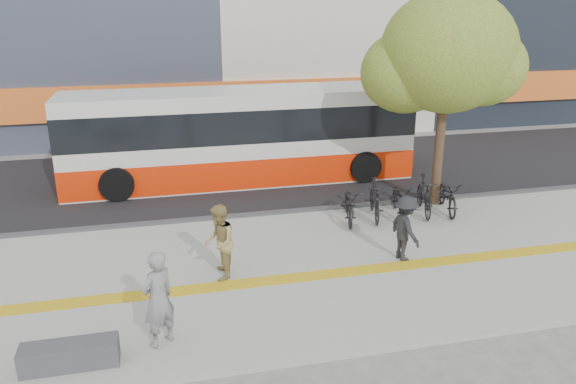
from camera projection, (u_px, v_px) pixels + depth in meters
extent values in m
plane|color=#60605B|center=(216.00, 315.00, 11.20)|extent=(120.00, 120.00, 0.00)
cube|color=slate|center=(209.00, 279.00, 12.57)|extent=(40.00, 7.00, 0.08)
cube|color=#C39217|center=(211.00, 287.00, 12.10)|extent=(40.00, 0.45, 0.01)
cube|color=black|center=(187.00, 180.00, 19.47)|extent=(40.00, 8.00, 0.06)
cube|color=#343336|center=(196.00, 221.00, 15.78)|extent=(40.00, 0.25, 0.14)
cube|color=orange|center=(223.00, 98.00, 23.91)|extent=(19.00, 0.50, 1.40)
cube|color=#343336|center=(70.00, 355.00, 9.43)|extent=(1.60, 0.45, 0.45)
cylinder|color=#362718|center=(438.00, 153.00, 16.56)|extent=(0.28, 0.28, 3.20)
ellipsoid|color=#426C24|center=(448.00, 52.00, 15.61)|extent=(3.80, 3.80, 3.42)
ellipsoid|color=#426C24|center=(405.00, 72.00, 16.04)|extent=(2.60, 2.60, 2.34)
ellipsoid|color=#426C24|center=(483.00, 67.00, 15.57)|extent=(2.40, 2.40, 2.16)
ellipsoid|color=#426C24|center=(446.00, 21.00, 16.15)|extent=(2.20, 2.20, 1.98)
cube|color=beige|center=(240.00, 136.00, 18.90)|extent=(11.62, 2.42, 3.10)
cube|color=red|center=(241.00, 165.00, 19.23)|extent=(11.64, 2.44, 0.97)
cube|color=black|center=(240.00, 120.00, 18.73)|extent=(11.64, 2.44, 1.07)
cylinder|color=black|center=(117.00, 184.00, 17.22)|extent=(1.07, 0.34, 1.07)
cylinder|color=black|center=(120.00, 163.00, 19.45)|extent=(1.07, 0.34, 1.07)
cylinder|color=black|center=(365.00, 167.00, 19.02)|extent=(1.07, 0.34, 1.07)
cylinder|color=black|center=(342.00, 149.00, 21.24)|extent=(1.07, 0.34, 1.07)
imported|color=black|center=(349.00, 204.00, 15.62)|extent=(1.11, 1.99, 0.99)
imported|color=black|center=(375.00, 200.00, 15.77)|extent=(0.96, 1.90, 1.10)
imported|color=black|center=(400.00, 199.00, 15.95)|extent=(1.11, 1.99, 0.99)
imported|color=black|center=(424.00, 196.00, 16.10)|extent=(0.96, 1.90, 1.10)
imported|color=black|center=(448.00, 195.00, 16.29)|extent=(1.11, 1.99, 0.99)
imported|color=black|center=(158.00, 299.00, 9.84)|extent=(0.79, 0.75, 1.82)
imported|color=#99844C|center=(219.00, 242.00, 12.27)|extent=(0.74, 0.90, 1.71)
imported|color=black|center=(405.00, 228.00, 13.17)|extent=(0.74, 1.10, 1.59)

